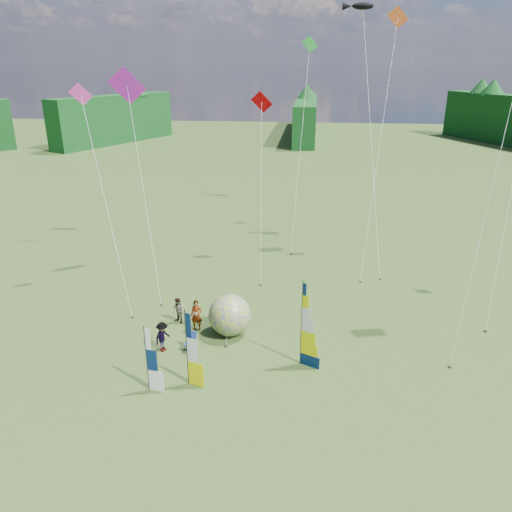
# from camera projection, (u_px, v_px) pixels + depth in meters

# --- Properties ---
(ground) EXTENTS (220.00, 220.00, 0.00)m
(ground) POSITION_uv_depth(u_px,v_px,m) (268.00, 400.00, 22.89)
(ground) COLOR #58742E
(ground) RESTS_ON ground
(treeline_ring) EXTENTS (210.00, 210.00, 8.00)m
(treeline_ring) POSITION_uv_depth(u_px,v_px,m) (269.00, 323.00, 21.42)
(treeline_ring) COLOR #114116
(treeline_ring) RESTS_ON ground
(feather_banner_main) EXTENTS (1.17, 0.61, 4.56)m
(feather_banner_main) POSITION_uv_depth(u_px,v_px,m) (301.00, 324.00, 24.80)
(feather_banner_main) COLOR #071E47
(feather_banner_main) RESTS_ON ground
(side_banner_left) EXTENTS (1.04, 0.42, 3.85)m
(side_banner_left) POSITION_uv_depth(u_px,v_px,m) (187.00, 349.00, 23.35)
(side_banner_left) COLOR #F1E800
(side_banner_left) RESTS_ON ground
(side_banner_far) EXTENTS (0.99, 0.23, 3.32)m
(side_banner_far) POSITION_uv_depth(u_px,v_px,m) (147.00, 360.00, 22.99)
(side_banner_far) COLOR white
(side_banner_far) RESTS_ON ground
(bol_inflatable) EXTENTS (2.71, 2.71, 2.40)m
(bol_inflatable) POSITION_uv_depth(u_px,v_px,m) (230.00, 315.00, 28.00)
(bol_inflatable) COLOR navy
(bol_inflatable) RESTS_ON ground
(spectator_a) EXTENTS (0.68, 0.46, 1.84)m
(spectator_a) POSITION_uv_depth(u_px,v_px,m) (197.00, 315.00, 28.54)
(spectator_a) COLOR #66594C
(spectator_a) RESTS_ON ground
(spectator_b) EXTENTS (0.83, 0.76, 1.57)m
(spectator_b) POSITION_uv_depth(u_px,v_px,m) (178.00, 311.00, 29.33)
(spectator_b) COLOR #66594C
(spectator_b) RESTS_ON ground
(spectator_c) EXTENTS (0.77, 1.17, 1.70)m
(spectator_c) POSITION_uv_depth(u_px,v_px,m) (163.00, 337.00, 26.46)
(spectator_c) COLOR #66594C
(spectator_c) RESTS_ON ground
(spectator_d) EXTENTS (1.01, 0.54, 1.64)m
(spectator_d) POSITION_uv_depth(u_px,v_px,m) (229.00, 313.00, 29.02)
(spectator_d) COLOR #66594C
(spectator_d) RESTS_ON ground
(camp_chair) EXTENTS (0.66, 0.66, 1.07)m
(camp_chair) POSITION_uv_depth(u_px,v_px,m) (190.00, 342.00, 26.53)
(camp_chair) COLOR navy
(camp_chair) RESTS_ON ground
(kite_whale) EXTENTS (9.05, 15.71, 19.89)m
(kite_whale) POSITION_uv_depth(u_px,v_px,m) (371.00, 125.00, 37.69)
(kite_whale) COLOR black
(kite_whale) RESTS_ON ground
(kite_rainbow_delta) EXTENTS (12.01, 13.95, 15.02)m
(kite_rainbow_delta) POSITION_uv_depth(u_px,v_px,m) (142.00, 175.00, 32.59)
(kite_rainbow_delta) COLOR #EE010D
(kite_rainbow_delta) RESTS_ON ground
(kite_parafoil) EXTENTS (7.91, 10.69, 20.37)m
(kite_parafoil) POSITION_uv_depth(u_px,v_px,m) (498.00, 156.00, 24.32)
(kite_parafoil) COLOR red
(kite_parafoil) RESTS_ON ground
(small_kite_red) EXTENTS (4.35, 10.00, 13.00)m
(small_kite_red) POSITION_uv_depth(u_px,v_px,m) (261.00, 182.00, 35.36)
(small_kite_red) COLOR #BC0005
(small_kite_red) RESTS_ON ground
(small_kite_orange) EXTENTS (4.65, 10.65, 18.68)m
(small_kite_orange) POSITION_uv_depth(u_px,v_px,m) (380.00, 139.00, 35.22)
(small_kite_orange) COLOR #FF5B29
(small_kite_orange) RESTS_ON ground
(small_kite_yellow) EXTENTS (8.54, 10.90, 14.99)m
(small_kite_yellow) POSITION_uv_depth(u_px,v_px,m) (512.00, 189.00, 29.21)
(small_kite_yellow) COLOR yellow
(small_kite_yellow) RESTS_ON ground
(small_kite_pink) EXTENTS (9.00, 10.04, 13.70)m
(small_kite_pink) POSITION_uv_depth(u_px,v_px,m) (105.00, 194.00, 30.64)
(small_kite_pink) COLOR #FA35B2
(small_kite_pink) RESTS_ON ground
(small_kite_green) EXTENTS (3.43, 13.05, 17.03)m
(small_kite_green) POSITION_uv_depth(u_px,v_px,m) (301.00, 137.00, 41.76)
(small_kite_green) COLOR green
(small_kite_green) RESTS_ON ground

